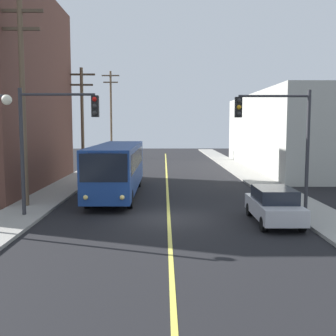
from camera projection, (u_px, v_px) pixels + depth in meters
ground_plane at (169, 218)px, 19.60m from camera, size 120.00×120.00×0.00m
sidewalk_left at (66, 186)px, 29.47m from camera, size 2.50×90.00×0.15m
sidewalk_right at (268, 186)px, 29.61m from camera, size 2.50×90.00×0.15m
lane_stripe_center at (167, 178)px, 34.52m from camera, size 0.16×60.00×0.01m
building_right_warehouse at (307, 132)px, 42.15m from camera, size 12.00×25.77×7.58m
city_bus at (117, 167)px, 25.98m from camera, size 2.58×12.16×3.20m
parked_car_silver at (274, 205)px, 18.52m from camera, size 1.86×4.42×1.62m
utility_pole_near at (23, 95)px, 21.41m from camera, size 2.40×0.28×10.69m
utility_pole_mid at (82, 115)px, 36.56m from camera, size 2.40×0.28×9.33m
utility_pole_far at (111, 110)px, 56.58m from camera, size 2.40×0.28×11.65m
traffic_signal_left_corner at (54, 128)px, 19.33m from camera, size 3.75×0.48×6.00m
traffic_signal_right_corner at (278, 128)px, 20.38m from camera, size 3.75×0.48×6.00m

